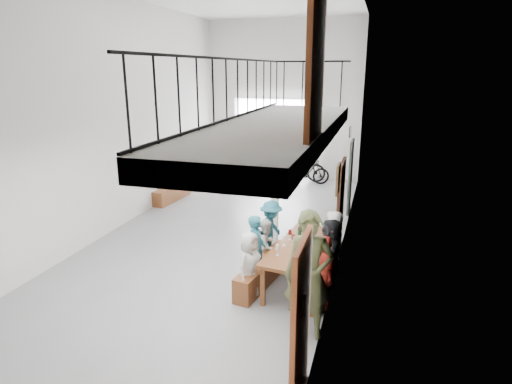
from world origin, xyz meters
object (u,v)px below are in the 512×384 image
(tasting_table, at_px, (302,250))
(side_bench, at_px, (172,193))
(oak_barrel, at_px, (214,164))
(bench_inner, at_px, (265,270))
(host_standing, at_px, (309,275))
(bicycle_near, at_px, (298,167))
(serving_counter, at_px, (234,162))

(tasting_table, xyz_separation_m, side_bench, (-4.70, 4.10, -0.48))
(side_bench, bearing_deg, oak_barrel, 86.85)
(bench_inner, distance_m, oak_barrel, 8.14)
(host_standing, bearing_deg, tasting_table, 95.51)
(tasting_table, xyz_separation_m, bench_inner, (-0.68, -0.06, -0.48))
(side_bench, distance_m, host_standing, 7.57)
(tasting_table, bearing_deg, host_standing, -68.67)
(side_bench, xyz_separation_m, bicycle_near, (3.22, 3.34, 0.28))
(tasting_table, relative_size, bicycle_near, 1.19)
(bicycle_near, bearing_deg, serving_counter, 80.15)
(bench_inner, relative_size, serving_counter, 1.03)
(bench_inner, relative_size, oak_barrel, 2.00)
(host_standing, distance_m, bicycle_near, 9.11)
(tasting_table, height_order, bench_inner, tasting_table)
(bicycle_near, bearing_deg, host_standing, -172.21)
(tasting_table, relative_size, serving_counter, 1.19)
(side_bench, height_order, bicycle_near, bicycle_near)
(host_standing, bearing_deg, bicycle_near, 93.24)
(tasting_table, distance_m, oak_barrel, 8.44)
(serving_counter, distance_m, host_standing, 10.15)
(bench_inner, height_order, side_bench, bench_inner)
(oak_barrel, xyz_separation_m, bicycle_near, (3.06, 0.33, 0.01))
(side_bench, bearing_deg, bicycle_near, 46.04)
(oak_barrel, relative_size, host_standing, 0.50)
(bench_inner, bearing_deg, tasting_table, 14.58)
(bench_inner, xyz_separation_m, bicycle_near, (-0.80, 7.50, 0.27))
(side_bench, relative_size, oak_barrel, 1.61)
(serving_counter, bearing_deg, side_bench, -92.22)
(tasting_table, height_order, host_standing, host_standing)
(tasting_table, xyz_separation_m, oak_barrel, (-4.53, 7.11, -0.22))
(tasting_table, height_order, bicycle_near, bicycle_near)
(side_bench, xyz_separation_m, oak_barrel, (0.17, 3.01, 0.27))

